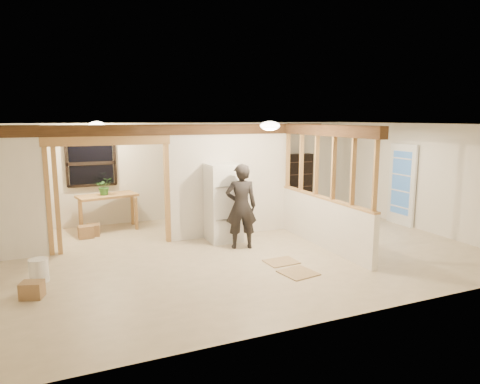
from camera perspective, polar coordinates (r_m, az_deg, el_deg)
name	(u,v)px	position (r m, az deg, el deg)	size (l,w,h in m)	color
floor	(244,250)	(8.69, 0.52, -7.75)	(9.00, 6.50, 0.01)	beige
ceiling	(244,124)	(8.28, 0.55, 9.01)	(9.00, 6.50, 0.01)	white
wall_back	(195,170)	(11.42, -6.04, 2.89)	(9.00, 0.01, 2.50)	silver
wall_front	(346,227)	(5.63, 13.96, -4.53)	(9.00, 0.01, 2.50)	silver
wall_right	(417,177)	(10.98, 22.58, 1.92)	(0.01, 6.50, 2.50)	silver
partition_left_stub	(18,193)	(8.92, -27.49, -0.11)	(0.90, 0.12, 2.50)	silver
partition_center	(231,180)	(9.56, -1.26, 1.60)	(2.80, 0.12, 2.50)	silver
doorway_frame	(111,195)	(8.96, -16.87, -0.35)	(2.46, 0.14, 2.20)	#B4864B
header_beam_back	(177,130)	(9.09, -8.39, 8.22)	(7.00, 0.18, 0.22)	#4B3019
header_beam_right	(326,130)	(8.71, 11.41, 8.07)	(0.18, 3.30, 0.22)	#4B3019
pony_wall	(323,223)	(8.97, 11.00, -4.02)	(0.12, 3.20, 1.00)	silver
stud_partition	(325,166)	(8.76, 11.25, 3.36)	(0.14, 3.20, 1.32)	#B4864B
window_back	(91,163)	(10.83, -19.22, 3.62)	(1.12, 0.10, 1.10)	black
french_door	(402,185)	(11.24, 20.77, 0.91)	(0.12, 0.86, 2.00)	white
ceiling_dome_main	(270,126)	(7.96, 4.01, 8.81)	(0.36, 0.36, 0.16)	#FFEABF
ceiling_dome_util	(97,125)	(9.92, -18.57, 8.53)	(0.32, 0.32, 0.14)	#FFEABF
hanging_bulb	(126,139)	(9.29, -15.01, 6.79)	(0.07, 0.07, 0.07)	#FFD88C
refrigerator	(223,203)	(9.16, -2.23, -1.41)	(0.69, 0.67, 1.67)	white
woman	(241,206)	(8.61, 0.15, -1.92)	(0.63, 0.41, 1.73)	black
work_table	(108,212)	(10.61, -17.19, -2.57)	(1.34, 0.67, 0.84)	#B4864B
potted_plant	(104,186)	(10.47, -17.63, 0.73)	(0.37, 0.32, 0.41)	#427932
shop_vac	(22,226)	(10.41, -27.11, -4.03)	(0.49, 0.49, 0.64)	#9E1407
bookshelf	(299,181)	(12.54, 7.82, 1.40)	(0.80, 0.27, 1.60)	black
bucket	(39,270)	(7.74, -25.24, -9.43)	(0.30, 0.30, 0.38)	white
box_util_a	(86,232)	(10.09, -19.86, -5.02)	(0.32, 0.27, 0.27)	olive
box_util_b	(93,230)	(10.21, -18.98, -4.82)	(0.28, 0.28, 0.26)	olive
box_front	(32,290)	(7.14, -25.98, -11.65)	(0.31, 0.25, 0.25)	olive
floor_panel_near	(298,273)	(7.50, 7.77, -10.63)	(0.55, 0.55, 0.02)	tan
floor_panel_far	(281,262)	(8.01, 5.54, -9.24)	(0.57, 0.46, 0.02)	tan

